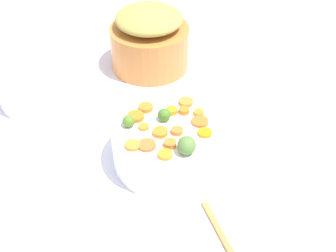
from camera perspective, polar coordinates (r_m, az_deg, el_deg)
The scene contains 23 objects.
tabletop at distance 1.08m, azimuth -2.64°, elevation -5.80°, with size 2.40×2.40×0.02m, color white.
serving_bowl_carrots at distance 1.06m, azimuth -0.00°, elevation -2.38°, with size 0.26×0.26×0.10m, color white.
metal_pot at distance 1.38m, azimuth -2.28°, elevation 9.79°, with size 0.23×0.23×0.13m, color #CA7938.
stuffing_mound at distance 1.34m, azimuth -2.38°, elevation 13.24°, with size 0.20×0.20×0.06m, color #A99D49.
carrot_slice_0 at distance 0.98m, azimuth 0.26°, elevation -2.20°, with size 0.03×0.03×0.01m, color orange.
carrot_slice_1 at distance 1.08m, azimuth -2.79°, elevation 2.31°, with size 0.03×0.03×0.01m, color orange.
carrot_slice_2 at distance 1.07m, azimuth 0.28°, elevation 1.97°, with size 0.03×0.03×0.01m, color orange.
carrot_slice_3 at distance 0.96m, azimuth -0.36°, elevation -3.57°, with size 0.03×0.03×0.01m, color orange.
carrot_slice_4 at distance 1.07m, azimuth 2.02°, elevation 1.93°, with size 0.02×0.02×0.01m, color orange.
carrot_slice_5 at distance 0.98m, azimuth -2.63°, elevation -2.40°, with size 0.04×0.04×0.01m, color orange.
carrot_slice_6 at distance 1.07m, azimuth 3.86°, elevation 1.67°, with size 0.02×0.02×0.01m, color orange.
carrot_slice_7 at distance 1.10m, azimuth 2.24°, elevation 3.00°, with size 0.04×0.04×0.01m, color orange.
carrot_slice_8 at distance 0.99m, azimuth -4.43°, elevation -2.41°, with size 0.03×0.03×0.01m, color orange.
carrot_slice_9 at distance 1.02m, azimuth 1.14°, elevation -0.62°, with size 0.03×0.03×0.01m, color orange.
carrot_slice_10 at distance 1.06m, azimuth -4.04°, elevation 1.20°, with size 0.04×0.04×0.01m, color orange.
carrot_slice_11 at distance 1.05m, azimuth 4.00°, elevation 0.56°, with size 0.04×0.04×0.01m, color orange.
carrot_slice_12 at distance 1.01m, azimuth -0.97°, elevation -0.79°, with size 0.03×0.03×0.01m, color orange.
carrot_slice_13 at distance 1.03m, azimuth -3.02°, elevation -0.11°, with size 0.02×0.02×0.01m, color orange.
carrot_slice_14 at distance 1.02m, azimuth 4.62°, elevation -0.84°, with size 0.03×0.03×0.01m, color orange.
brussels_sprout_0 at distance 1.04m, azimuth -0.37°, elevation 1.37°, with size 0.03×0.03×0.03m, color #457827.
brussels_sprout_1 at distance 1.03m, azimuth -4.93°, elevation 0.62°, with size 0.03×0.03×0.03m, color #577C29.
brussels_sprout_2 at distance 0.96m, azimuth 2.33°, elevation -2.43°, with size 0.04×0.04×0.04m, color #567D3A.
casserole_dish at distance 1.30m, azimuth -15.73°, elevation 4.99°, with size 0.22×0.22×0.09m, color white.
Camera 1 is at (-0.44, 0.61, 0.78)m, focal length 48.93 mm.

